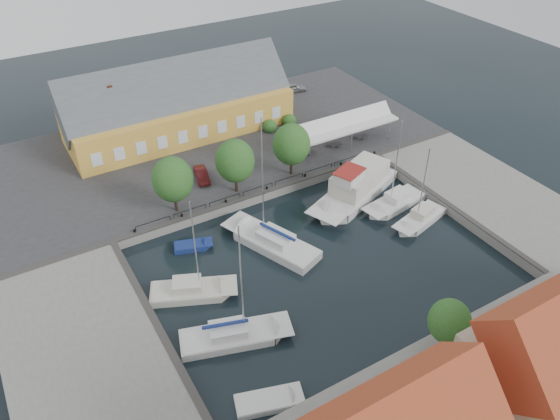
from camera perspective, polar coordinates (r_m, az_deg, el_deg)
name	(u,v)px	position (r m, az deg, el deg)	size (l,w,h in m)	color
ground	(311,254)	(53.22, 3.28, -4.61)	(140.00, 140.00, 0.00)	black
north_quay	(212,147)	(69.62, -7.15, 6.50)	(56.00, 26.00, 1.00)	#2D2D30
west_quay	(88,358)	(46.31, -19.42, -14.38)	(12.00, 24.00, 1.00)	slate
east_quay	(488,195)	(64.52, 20.91, 1.52)	(12.00, 24.00, 1.00)	slate
south_bank	(476,419)	(43.02, 19.76, -19.85)	(56.00, 14.00, 1.00)	slate
quay_edge_fittings	(286,220)	(55.65, 0.67, -1.01)	(56.00, 24.72, 0.40)	#383533
warehouse	(173,107)	(71.48, -11.13, 10.48)	(28.56, 14.00, 9.55)	gold
tent_canopy	(344,126)	(67.80, 6.65, 8.75)	(14.00, 4.00, 2.83)	silver
quay_trees	(235,161)	(58.02, -4.73, 5.13)	(18.20, 4.20, 6.30)	black
car_silver	(294,87)	(82.72, 1.44, 12.68)	(1.51, 3.76, 1.28)	#929498
car_red	(202,175)	(62.23, -8.18, 3.67)	(1.28, 3.68, 1.21)	#571315
center_sailboat	(272,243)	(53.78, -0.81, -3.52)	(6.75, 10.88, 14.30)	silver
trawler	(356,188)	(60.96, 7.92, 2.27)	(13.76, 8.72, 5.00)	silver
east_boat_a	(395,204)	(60.58, 11.91, 0.66)	(8.09, 3.74, 11.15)	silver
east_boat_b	(420,220)	(58.79, 14.41, -1.00)	(7.24, 3.95, 9.73)	silver
west_boat_b	(192,292)	(49.58, -9.22, -8.48)	(8.07, 5.51, 10.67)	beige
west_boat_d	(233,337)	(45.63, -4.92, -13.09)	(9.51, 5.35, 12.22)	silver
launch_sw	(268,403)	(42.00, -1.28, -19.49)	(5.31, 3.27, 0.98)	silver
launch_nw	(193,247)	(54.47, -9.11, -3.84)	(4.07, 2.64, 0.88)	navy
townhouses	(543,383)	(39.46, 25.75, -16.01)	(36.30, 8.50, 12.00)	#C7B399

